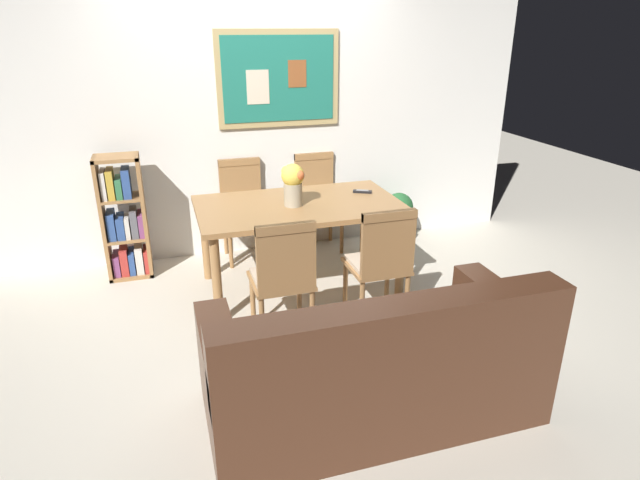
% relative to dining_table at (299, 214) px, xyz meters
% --- Properties ---
extents(ground_plane, '(12.00, 12.00, 0.00)m').
position_rel_dining_table_xyz_m(ground_plane, '(-0.14, -0.41, -0.64)').
color(ground_plane, beige).
extents(wall_back_with_painting, '(5.20, 0.14, 2.60)m').
position_rel_dining_table_xyz_m(wall_back_with_painting, '(-0.14, 0.98, 0.66)').
color(wall_back_with_painting, silver).
rests_on(wall_back_with_painting, ground_plane).
extents(dining_table, '(1.60, 0.94, 0.73)m').
position_rel_dining_table_xyz_m(dining_table, '(0.00, 0.00, 0.00)').
color(dining_table, '#9E7042').
rests_on(dining_table, ground_plane).
extents(dining_chair_near_left, '(0.40, 0.41, 0.91)m').
position_rel_dining_table_xyz_m(dining_chair_near_left, '(-0.32, -0.80, -0.11)').
color(dining_chair_near_left, '#9E7042').
rests_on(dining_chair_near_left, ground_plane).
extents(dining_chair_far_left, '(0.40, 0.41, 0.91)m').
position_rel_dining_table_xyz_m(dining_chair_far_left, '(-0.32, 0.79, -0.11)').
color(dining_chair_far_left, '#9E7042').
rests_on(dining_chair_far_left, ground_plane).
extents(dining_chair_far_right, '(0.40, 0.41, 0.91)m').
position_rel_dining_table_xyz_m(dining_chair_far_right, '(0.39, 0.82, -0.11)').
color(dining_chair_far_right, '#9E7042').
rests_on(dining_chair_far_right, ground_plane).
extents(dining_chair_near_right, '(0.40, 0.41, 0.91)m').
position_rel_dining_table_xyz_m(dining_chair_near_right, '(0.38, -0.77, -0.11)').
color(dining_chair_near_right, '#9E7042').
rests_on(dining_chair_near_right, ground_plane).
extents(leather_couch, '(1.80, 0.84, 0.84)m').
position_rel_dining_table_xyz_m(leather_couch, '(-0.03, -1.65, -0.33)').
color(leather_couch, '#472819').
rests_on(leather_couch, ground_plane).
extents(bookshelf, '(0.36, 0.28, 1.06)m').
position_rel_dining_table_xyz_m(bookshelf, '(-1.35, 0.66, -0.16)').
color(bookshelf, '#9E7042').
rests_on(bookshelf, ground_plane).
extents(potted_ivy, '(0.29, 0.30, 0.50)m').
position_rel_dining_table_xyz_m(potted_ivy, '(1.21, 0.71, -0.39)').
color(potted_ivy, '#B2ADA3').
rests_on(potted_ivy, ground_plane).
extents(flower_vase, '(0.19, 0.20, 0.33)m').
position_rel_dining_table_xyz_m(flower_vase, '(-0.05, -0.03, 0.28)').
color(flower_vase, tan).
rests_on(flower_vase, dining_table).
extents(tv_remote, '(0.16, 0.11, 0.02)m').
position_rel_dining_table_xyz_m(tv_remote, '(0.58, 0.13, 0.10)').
color(tv_remote, black).
rests_on(tv_remote, dining_table).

